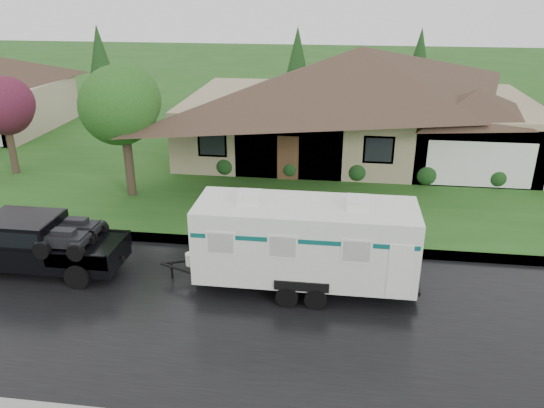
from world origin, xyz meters
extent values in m
plane|color=#225119|center=(0.00, 0.00, 0.00)|extent=(140.00, 140.00, 0.00)
cube|color=black|center=(0.00, -2.00, 0.01)|extent=(140.00, 8.00, 0.01)
cube|color=gray|center=(0.00, 2.25, 0.07)|extent=(140.00, 0.50, 0.15)
cube|color=#225119|center=(0.00, 15.00, 0.07)|extent=(140.00, 26.00, 0.15)
cube|color=#9B8E69|center=(2.00, 14.00, 1.65)|extent=(18.00, 10.00, 3.00)
pyramid|color=#39271F|center=(2.00, 14.00, 5.75)|extent=(19.44, 10.80, 2.60)
cube|color=#9B8E69|center=(7.40, 11.00, 1.50)|extent=(5.76, 4.00, 2.70)
cylinder|color=#382B1E|center=(-7.82, 6.15, 1.36)|extent=(0.39, 0.39, 2.41)
sphere|color=#2D6821|center=(-7.82, 6.15, 4.00)|extent=(3.33, 3.33, 3.33)
cylinder|color=#382B1E|center=(-14.53, 8.14, 1.16)|extent=(0.35, 0.35, 2.01)
sphere|color=#5E1D33|center=(-14.53, 8.14, 3.36)|extent=(2.78, 2.78, 2.78)
sphere|color=#143814|center=(-4.30, 9.30, 0.65)|extent=(1.00, 1.00, 1.00)
sphere|color=#143814|center=(-1.15, 9.30, 0.65)|extent=(1.00, 1.00, 1.00)
sphere|color=#143814|center=(2.00, 9.30, 0.65)|extent=(1.00, 1.00, 1.00)
sphere|color=#143814|center=(5.15, 9.30, 0.65)|extent=(1.00, 1.00, 1.00)
sphere|color=#143814|center=(8.30, 9.30, 0.65)|extent=(1.00, 1.00, 1.00)
cube|color=black|center=(-8.44, -0.35, 0.72)|extent=(5.57, 1.86, 0.80)
cube|color=black|center=(-8.81, -0.35, 1.44)|extent=(2.23, 1.75, 0.84)
cube|color=black|center=(-8.81, -0.35, 1.49)|extent=(2.04, 1.78, 0.51)
cube|color=black|center=(-6.67, -0.35, 0.91)|extent=(2.04, 1.77, 0.06)
cylinder|color=black|center=(-10.21, 0.56, 0.39)|extent=(0.78, 0.30, 0.78)
cylinder|color=black|center=(-6.67, -1.26, 0.39)|extent=(0.78, 0.30, 0.78)
cylinder|color=black|center=(-6.67, 0.56, 0.39)|extent=(0.78, 0.30, 0.78)
cube|color=white|center=(0.26, -0.35, 1.65)|extent=(6.50, 2.23, 2.28)
cube|color=black|center=(0.26, -0.35, 0.37)|extent=(6.88, 1.11, 0.13)
cube|color=#0B514F|center=(0.26, -0.35, 2.15)|extent=(6.37, 2.25, 0.13)
cube|color=white|center=(-1.41, -0.35, 2.94)|extent=(0.65, 0.74, 0.30)
cube|color=white|center=(1.75, -0.35, 2.94)|extent=(0.65, 0.74, 0.30)
cylinder|color=black|center=(-0.16, -1.44, 0.33)|extent=(0.65, 0.22, 0.65)
cylinder|color=black|center=(-0.16, 0.75, 0.33)|extent=(0.65, 0.22, 0.65)
cylinder|color=black|center=(0.68, -1.44, 0.33)|extent=(0.65, 0.22, 0.65)
cylinder|color=black|center=(0.68, 0.75, 0.33)|extent=(0.65, 0.22, 0.65)
camera|label=1|loc=(1.15, -14.55, 8.75)|focal=35.00mm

